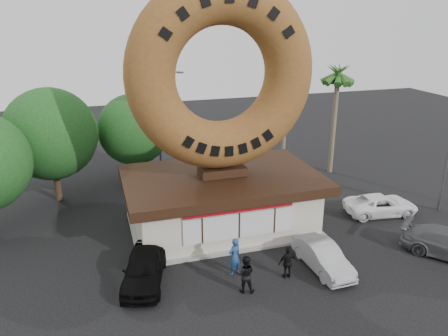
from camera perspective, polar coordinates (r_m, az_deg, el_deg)
name	(u,v)px	position (r m, az deg, el deg)	size (l,w,h in m)	color
ground	(259,282)	(21.51, 4.55, -14.62)	(90.00, 90.00, 0.00)	black
donut_shop	(222,199)	(25.60, -0.24, -4.11)	(11.20, 7.20, 3.80)	silver
giant_donut	(222,75)	(23.64, -0.28, 12.04)	(10.30, 10.30, 2.62)	brown
tree_west	(51,134)	(30.48, -21.71, 4.13)	(6.00, 6.00, 7.65)	#473321
tree_mid	(134,130)	(32.57, -11.70, 4.94)	(5.20, 5.20, 6.63)	#473321
palm_near	(287,64)	(33.81, 8.22, 13.26)	(2.60, 2.60, 9.75)	#726651
palm_far	(338,78)	(34.26, 14.65, 11.35)	(2.60, 2.60, 8.75)	#726651
street_lamp	(161,118)	(33.67, -8.29, 6.44)	(2.11, 0.20, 8.00)	#59595E
traffic_signal	(448,154)	(30.27, 27.26, 1.69)	(0.30, 0.38, 6.07)	#59595E
person_left	(234,256)	(21.50, 1.38, -11.47)	(0.71, 0.47, 1.96)	navy
person_center	(245,274)	(20.36, 2.79, -13.67)	(0.89, 0.69, 1.83)	black
person_right	(288,263)	(21.54, 8.34, -12.13)	(0.96, 0.40, 1.64)	black
car_black	(144,268)	(21.37, -10.42, -12.73)	(1.80, 4.47, 1.52)	black
car_silver	(323,257)	(22.61, 12.79, -11.24)	(1.41, 4.03, 1.33)	#9D9DA2
car_white	(381,205)	(29.34, 19.81, -4.54)	(2.10, 4.56, 1.27)	white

